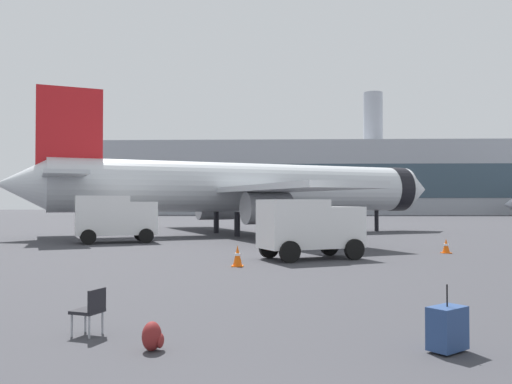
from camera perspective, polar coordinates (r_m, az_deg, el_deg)
name	(u,v)px	position (r m, az deg, el deg)	size (l,w,h in m)	color
airplane_at_gate	(247,188)	(41.76, -0.94, 0.45)	(33.80, 31.07, 10.50)	silver
service_truck	(115,217)	(33.90, -14.94, -2.58)	(5.27, 3.93, 2.90)	white
cargo_van	(310,226)	(23.25, 5.78, -3.64)	(4.83, 3.76, 2.60)	white
safety_cone_near	(238,256)	(20.52, -2.00, -6.90)	(0.44, 0.44, 0.82)	#F2590C
safety_cone_mid	(446,246)	(27.54, 19.77, -5.49)	(0.44, 0.44, 0.71)	#F2590C
rolling_suitcase	(447,328)	(9.45, 19.89, -13.60)	(0.75, 0.71, 1.10)	navy
traveller_backpack	(153,337)	(9.19, -11.05, -15.03)	(0.36, 0.40, 0.48)	maroon
gate_chair	(91,308)	(10.40, -17.35, -11.87)	(0.61, 0.61, 0.86)	black
terminal_building	(328,179)	(123.06, 7.73, 1.40)	(106.81, 21.17, 27.98)	#9EA3AD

